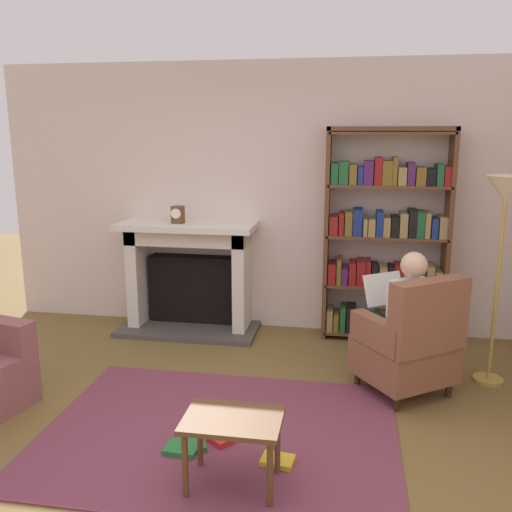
{
  "coord_description": "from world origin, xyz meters",
  "views": [
    {
      "loc": [
        0.83,
        -3.03,
        2.01
      ],
      "look_at": [
        0.1,
        1.2,
        1.05
      ],
      "focal_mm": 38.86,
      "sensor_mm": 36.0,
      "label": 1
    }
  ],
  "objects_px": {
    "seated_reader": "(402,314)",
    "mantel_clock": "(178,215)",
    "fireplace": "(190,273)",
    "bookshelf": "(386,239)",
    "armchair_reading": "(411,343)",
    "floor_lamp": "(505,209)",
    "side_table": "(233,429)"
  },
  "relations": [
    {
      "from": "fireplace",
      "to": "armchair_reading",
      "type": "relative_size",
      "value": 1.46
    },
    {
      "from": "bookshelf",
      "to": "mantel_clock",
      "type": "bearing_deg",
      "value": -176.19
    },
    {
      "from": "fireplace",
      "to": "floor_lamp",
      "type": "height_order",
      "value": "floor_lamp"
    },
    {
      "from": "bookshelf",
      "to": "seated_reader",
      "type": "height_order",
      "value": "bookshelf"
    },
    {
      "from": "floor_lamp",
      "to": "mantel_clock",
      "type": "bearing_deg",
      "value": 165.78
    },
    {
      "from": "armchair_reading",
      "to": "seated_reader",
      "type": "distance_m",
      "value": 0.23
    },
    {
      "from": "armchair_reading",
      "to": "seated_reader",
      "type": "bearing_deg",
      "value": -90.0
    },
    {
      "from": "seated_reader",
      "to": "mantel_clock",
      "type": "bearing_deg",
      "value": -60.67
    },
    {
      "from": "mantel_clock",
      "to": "side_table",
      "type": "height_order",
      "value": "mantel_clock"
    },
    {
      "from": "fireplace",
      "to": "bookshelf",
      "type": "bearing_deg",
      "value": 1.02
    },
    {
      "from": "bookshelf",
      "to": "seated_reader",
      "type": "xyz_separation_m",
      "value": [
        0.08,
        -1.11,
        -0.39
      ]
    },
    {
      "from": "armchair_reading",
      "to": "side_table",
      "type": "height_order",
      "value": "armchair_reading"
    },
    {
      "from": "armchair_reading",
      "to": "side_table",
      "type": "xyz_separation_m",
      "value": [
        -1.11,
        -1.37,
        -0.06
      ]
    },
    {
      "from": "armchair_reading",
      "to": "floor_lamp",
      "type": "height_order",
      "value": "floor_lamp"
    },
    {
      "from": "mantel_clock",
      "to": "seated_reader",
      "type": "relative_size",
      "value": 0.15
    },
    {
      "from": "fireplace",
      "to": "bookshelf",
      "type": "xyz_separation_m",
      "value": [
        1.95,
        0.03,
        0.41
      ]
    },
    {
      "from": "mantel_clock",
      "to": "floor_lamp",
      "type": "height_order",
      "value": "floor_lamp"
    },
    {
      "from": "bookshelf",
      "to": "side_table",
      "type": "relative_size",
      "value": 3.68
    },
    {
      "from": "armchair_reading",
      "to": "bookshelf",
      "type": "bearing_deg",
      "value": -118.76
    },
    {
      "from": "seated_reader",
      "to": "floor_lamp",
      "type": "relative_size",
      "value": 0.67
    },
    {
      "from": "fireplace",
      "to": "mantel_clock",
      "type": "xyz_separation_m",
      "value": [
        -0.08,
        -0.1,
        0.62
      ]
    },
    {
      "from": "fireplace",
      "to": "armchair_reading",
      "type": "distance_m",
      "value": 2.41
    },
    {
      "from": "mantel_clock",
      "to": "floor_lamp",
      "type": "bearing_deg",
      "value": -14.22
    },
    {
      "from": "fireplace",
      "to": "seated_reader",
      "type": "bearing_deg",
      "value": -27.97
    },
    {
      "from": "side_table",
      "to": "armchair_reading",
      "type": "bearing_deg",
      "value": 50.94
    },
    {
      "from": "seated_reader",
      "to": "armchair_reading",
      "type": "bearing_deg",
      "value": 90.0
    },
    {
      "from": "bookshelf",
      "to": "armchair_reading",
      "type": "xyz_separation_m",
      "value": [
        0.15,
        -1.21,
        -0.58
      ]
    },
    {
      "from": "side_table",
      "to": "floor_lamp",
      "type": "distance_m",
      "value": 2.7
    },
    {
      "from": "side_table",
      "to": "bookshelf",
      "type": "bearing_deg",
      "value": 69.57
    },
    {
      "from": "floor_lamp",
      "to": "bookshelf",
      "type": "bearing_deg",
      "value": 133.94
    },
    {
      "from": "fireplace",
      "to": "mantel_clock",
      "type": "height_order",
      "value": "mantel_clock"
    },
    {
      "from": "fireplace",
      "to": "mantel_clock",
      "type": "bearing_deg",
      "value": -129.1
    }
  ]
}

